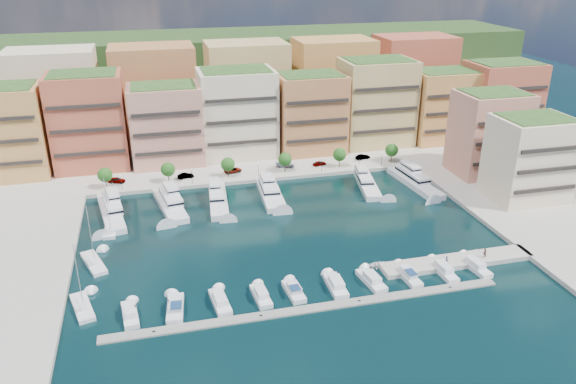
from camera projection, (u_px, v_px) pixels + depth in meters
name	position (u px, v px, depth m)	size (l,w,h in m)	color
ground	(286.00, 232.00, 125.99)	(400.00, 400.00, 0.00)	black
north_quay	(240.00, 146.00, 181.21)	(220.00, 64.00, 2.00)	#9E998E
east_quay	(548.00, 217.00, 132.82)	(34.00, 76.00, 2.00)	#9E998E
hillside	(220.00, 109.00, 223.97)	(240.00, 40.00, 58.00)	#213315
south_pontoon	(311.00, 309.00, 98.60)	(72.00, 2.20, 0.35)	gray
finger_pier	(457.00, 263.00, 113.15)	(32.00, 5.00, 2.00)	#9E998E
apartment_0	(3.00, 132.00, 150.41)	(22.00, 16.50, 24.80)	#C28347
apartment_1	(89.00, 121.00, 156.74)	(20.00, 16.50, 26.80)	#AF523A
apartment_2	(166.00, 125.00, 160.48)	(20.00, 15.50, 22.80)	tan
apartment_3	(237.00, 113.00, 166.39)	(22.00, 16.50, 25.80)	beige
apartment_4	(310.00, 113.00, 169.96)	(20.00, 15.50, 23.80)	#B47E43
apartment_5	(376.00, 102.00, 176.10)	(22.00, 16.50, 26.80)	tan
apartment_6	(442.00, 106.00, 180.06)	(20.00, 15.50, 22.80)	#C28347
apartment_7	(501.00, 100.00, 182.38)	(22.00, 16.50, 24.80)	#AF523A
apartment_east_a	(489.00, 133.00, 152.89)	(18.00, 14.50, 22.80)	tan
apartment_east_b	(530.00, 158.00, 137.25)	(18.00, 14.50, 20.80)	beige
backblock_0	(56.00, 99.00, 173.20)	(26.00, 18.00, 30.00)	beige
backblock_1	(155.00, 93.00, 179.95)	(26.00, 18.00, 30.00)	#B47E43
backblock_2	(247.00, 88.00, 186.71)	(26.00, 18.00, 30.00)	tan
backblock_3	(333.00, 83.00, 193.46)	(26.00, 18.00, 30.00)	#C28347
backblock_4	(412.00, 79.00, 200.21)	(26.00, 18.00, 30.00)	#AF523A
tree_0	(105.00, 175.00, 144.95)	(3.80, 3.80, 5.65)	#473323
tree_1	(168.00, 169.00, 148.55)	(3.80, 3.80, 5.65)	#473323
tree_2	(228.00, 164.00, 152.16)	(3.80, 3.80, 5.65)	#473323
tree_3	(285.00, 159.00, 155.76)	(3.80, 3.80, 5.65)	#473323
tree_4	(340.00, 155.00, 159.36)	(3.80, 3.80, 5.65)	#473323
tree_5	(392.00, 150.00, 162.96)	(3.80, 3.80, 5.65)	#473323
lamppost_0	(121.00, 180.00, 144.17)	(0.30, 0.30, 4.20)	black
lamppost_1	(192.00, 174.00, 148.22)	(0.30, 0.30, 4.20)	black
lamppost_2	(258.00, 168.00, 152.27)	(0.30, 0.30, 4.20)	black
lamppost_3	(322.00, 162.00, 156.32)	(0.30, 0.30, 4.20)	black
lamppost_4	(382.00, 157.00, 160.37)	(0.30, 0.30, 4.20)	black
yacht_0	(111.00, 210.00, 133.77)	(7.64, 22.31, 7.30)	silver
yacht_1	(170.00, 203.00, 137.56)	(7.92, 20.75, 7.30)	silver
yacht_2	(218.00, 198.00, 140.13)	(6.03, 20.74, 7.30)	silver
yacht_3	(270.00, 192.00, 143.59)	(6.05, 19.71, 7.30)	silver
yacht_5	(366.00, 182.00, 149.70)	(7.48, 19.40, 7.30)	silver
yacht_6	(413.00, 180.00, 151.15)	(6.68, 22.89, 7.30)	silver
cruiser_0	(130.00, 315.00, 96.27)	(3.21, 7.87, 2.55)	silver
cruiser_1	(175.00, 308.00, 97.96)	(3.64, 8.53, 2.66)	silver
cruiser_2	(220.00, 302.00, 99.76)	(3.37, 8.34, 2.55)	silver
cruiser_3	(261.00, 296.00, 101.45)	(2.99, 7.49, 2.55)	silver
cruiser_4	(294.00, 291.00, 102.81)	(3.07, 7.31, 2.66)	silver
cruiser_5	(336.00, 286.00, 104.64)	(2.94, 8.16, 2.55)	silver
cruiser_6	(371.00, 280.00, 106.24)	(3.65, 8.29, 2.55)	silver
cruiser_7	(407.00, 275.00, 107.88)	(2.85, 8.47, 2.66)	silver
cruiser_8	(443.00, 270.00, 109.60)	(2.61, 8.75, 2.55)	silver
cruiser_9	(474.00, 266.00, 111.14)	(3.28, 8.99, 2.55)	silver
sailboat_2	(111.00, 231.00, 125.74)	(3.17, 8.14, 13.20)	silver
sailboat_0	(82.00, 308.00, 98.49)	(5.13, 9.72, 13.20)	silver
sailboat_1	(94.00, 264.00, 112.47)	(5.95, 10.58, 13.20)	silver
tender_3	(476.00, 250.00, 117.38)	(1.20, 1.39, 0.73)	beige
tender_0	(378.00, 264.00, 112.11)	(2.55, 3.58, 0.74)	white
car_0	(117.00, 180.00, 149.62)	(1.81, 4.50, 1.53)	gray
car_1	(186.00, 176.00, 152.64)	(1.52, 4.35, 1.43)	gray
car_2	(233.00, 170.00, 156.62)	(2.31, 5.01, 1.39)	gray
car_3	(285.00, 165.00, 160.41)	(2.15, 5.28, 1.53)	gray
car_4	(319.00, 163.00, 161.72)	(1.60, 3.97, 1.35)	gray
car_5	(363.00, 157.00, 166.55)	(1.54, 4.42, 1.46)	gray
person_0	(447.00, 260.00, 110.68)	(0.64, 0.42, 1.75)	#252E4B
person_1	(484.00, 253.00, 113.13)	(0.96, 0.75, 1.97)	#49302C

